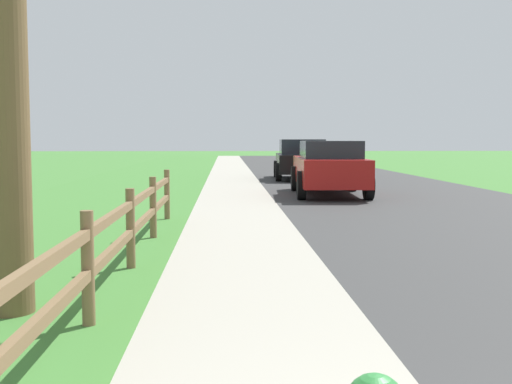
# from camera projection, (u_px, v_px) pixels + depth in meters

# --- Properties ---
(ground_plane) EXTENTS (120.00, 120.00, 0.00)m
(ground_plane) POSITION_uv_depth(u_px,v_px,m) (256.00, 178.00, 26.27)
(ground_plane) COLOR #407A32
(road_asphalt) EXTENTS (7.00, 66.00, 0.01)m
(road_asphalt) POSITION_uv_depth(u_px,v_px,m) (333.00, 175.00, 28.43)
(road_asphalt) COLOR #363636
(road_asphalt) RESTS_ON ground
(curb_concrete) EXTENTS (6.00, 66.00, 0.01)m
(curb_concrete) POSITION_uv_depth(u_px,v_px,m) (186.00, 175.00, 28.12)
(curb_concrete) COLOR #A49F90
(curb_concrete) RESTS_ON ground
(grass_verge) EXTENTS (5.00, 66.00, 0.00)m
(grass_verge) POSITION_uv_depth(u_px,v_px,m) (152.00, 175.00, 28.05)
(grass_verge) COLOR #407A32
(grass_verge) RESTS_ON ground
(rail_fence) EXTENTS (0.11, 12.21, 0.99)m
(rail_fence) POSITION_uv_depth(u_px,v_px,m) (113.00, 237.00, 6.59)
(rail_fence) COLOR brown
(rail_fence) RESTS_ON ground
(parked_suv_red) EXTENTS (2.16, 4.75, 1.54)m
(parked_suv_red) POSITION_uv_depth(u_px,v_px,m) (329.00, 167.00, 18.08)
(parked_suv_red) COLOR maroon
(parked_suv_red) RESTS_ON ground
(parked_car_black) EXTENTS (2.29, 4.52, 1.58)m
(parked_car_black) POSITION_uv_depth(u_px,v_px,m) (301.00, 159.00, 25.35)
(parked_car_black) COLOR black
(parked_car_black) RESTS_ON ground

